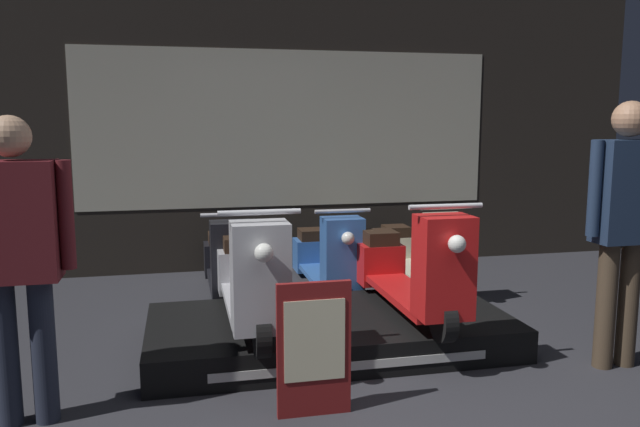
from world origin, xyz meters
The scene contains 10 objects.
shop_wall_back centered at (0.00, 3.93, 1.60)m, with size 8.26×0.09×3.20m.
display_platform centered at (-0.16, 1.32, 0.12)m, with size 2.60×1.27×0.23m.
scooter_display_left centered at (-0.74, 1.25, 0.56)m, with size 0.49×1.71×0.90m.
scooter_display_right centered at (0.43, 1.25, 0.56)m, with size 0.49×1.71×0.90m.
scooter_backrow_0 centered at (-0.79, 2.74, 0.33)m, with size 0.49×1.71×0.90m.
scooter_backrow_1 centered at (0.16, 2.74, 0.33)m, with size 0.49×1.71×0.90m.
scooter_backrow_2 centered at (1.11, 2.74, 0.33)m, with size 0.49×1.71×0.90m.
person_left_browsing centered at (-2.04, 0.56, 0.98)m, with size 0.58×0.24×1.67m.
person_right_browsing centered at (1.63, 0.56, 1.03)m, with size 0.54×0.23×1.77m.
price_sign_board centered at (-0.49, 0.31, 0.39)m, with size 0.42×0.04×0.77m.
Camera 1 is at (-1.18, -2.93, 1.64)m, focal length 35.00 mm.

